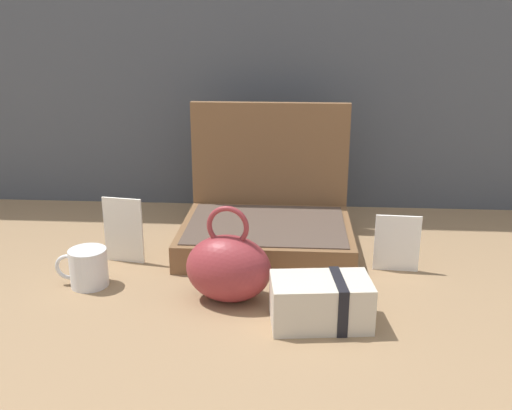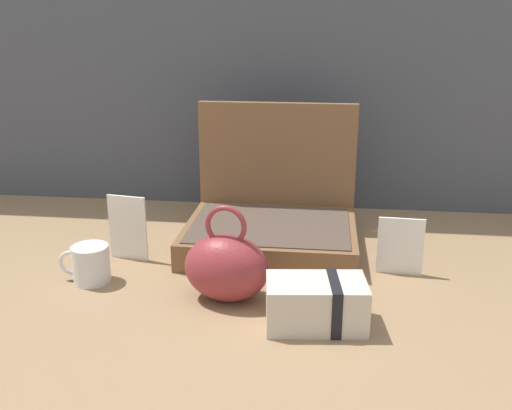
{
  "view_description": "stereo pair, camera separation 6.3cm",
  "coord_description": "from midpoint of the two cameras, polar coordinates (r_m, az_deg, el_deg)",
  "views": [
    {
      "loc": [
        0.09,
        -1.21,
        0.58
      ],
      "look_at": [
        0.01,
        -0.02,
        0.19
      ],
      "focal_mm": 40.53,
      "sensor_mm": 36.0,
      "label": 1
    },
    {
      "loc": [
        0.16,
        -1.21,
        0.58
      ],
      "look_at": [
        0.01,
        -0.02,
        0.19
      ],
      "focal_mm": 40.53,
      "sensor_mm": 36.0,
      "label": 2
    }
  ],
  "objects": [
    {
      "name": "ground_plane",
      "position": [
        1.35,
        -1.86,
        -7.33
      ],
      "size": [
        6.0,
        6.0,
        0.0
      ],
      "primitive_type": "plane",
      "color": "#8C6D4C"
    },
    {
      "name": "info_card_left",
      "position": [
        1.4,
        12.49,
        -3.73
      ],
      "size": [
        0.11,
        0.01,
        0.14
      ],
      "primitive_type": "cube",
      "rotation": [
        0.0,
        0.0,
        -0.06
      ],
      "color": "white",
      "rests_on": "ground_plane"
    },
    {
      "name": "poster_card_right",
      "position": [
        1.45,
        -14.17,
        -2.44
      ],
      "size": [
        0.1,
        0.02,
        0.16
      ],
      "primitive_type": "cube",
      "rotation": [
        0.0,
        0.0,
        -0.15
      ],
      "color": "white",
      "rests_on": "ground_plane"
    },
    {
      "name": "cream_toiletry_bag",
      "position": [
        1.15,
        4.97,
        -9.51
      ],
      "size": [
        0.21,
        0.13,
        0.1
      ],
      "color": "beige",
      "rests_on": "ground_plane"
    },
    {
      "name": "teal_pouch_handbag",
      "position": [
        1.23,
        -4.23,
        -6.19
      ],
      "size": [
        0.2,
        0.15,
        0.21
      ],
      "color": "maroon",
      "rests_on": "ground_plane"
    },
    {
      "name": "coffee_mug",
      "position": [
        1.36,
        -17.58,
        -5.92
      ],
      "size": [
        0.12,
        0.08,
        0.09
      ],
      "color": "silver",
      "rests_on": "ground_plane"
    },
    {
      "name": "open_suitcase",
      "position": [
        1.53,
        -0.08,
        -1.23
      ],
      "size": [
        0.44,
        0.36,
        0.36
      ],
      "color": "brown",
      "rests_on": "ground_plane"
    }
  ]
}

